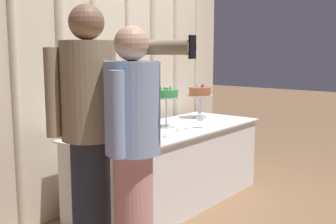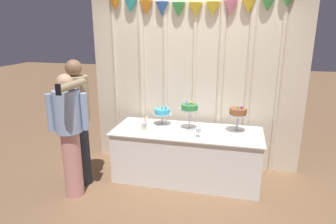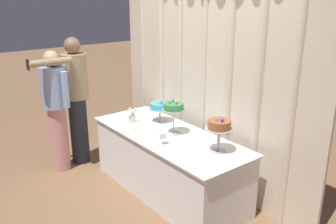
{
  "view_description": "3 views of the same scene",
  "coord_description": "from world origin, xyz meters",
  "px_view_note": "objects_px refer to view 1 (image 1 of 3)",
  "views": [
    {
      "loc": [
        -3.02,
        -2.27,
        1.45
      ],
      "look_at": [
        -0.04,
        0.09,
        0.89
      ],
      "focal_mm": 44.31,
      "sensor_mm": 36.0,
      "label": 1
    },
    {
      "loc": [
        0.65,
        -3.71,
        2.12
      ],
      "look_at": [
        -0.27,
        0.1,
        0.98
      ],
      "focal_mm": 31.53,
      "sensor_mm": 36.0,
      "label": 2
    },
    {
      "loc": [
        2.99,
        -2.24,
        2.27
      ],
      "look_at": [
        -0.17,
        0.23,
        0.92
      ],
      "focal_mm": 38.55,
      "sensor_mm": 36.0,
      "label": 3
    }
  ],
  "objects_px": {
    "cake_table": "(170,166)",
    "guest_man_dark_suit": "(133,153)",
    "tealight_near_right": "(187,128)",
    "guest_girl_blue_dress": "(90,134)",
    "tealight_near_left": "(177,130)",
    "flower_vase": "(136,131)",
    "tealight_far_left": "(165,136)",
    "cake_display_rightmost": "(200,94)",
    "wine_glass": "(200,118)",
    "cake_display_leftmost": "(126,112)",
    "cake_display_center": "(166,96)"
  },
  "relations": [
    {
      "from": "cake_display_leftmost",
      "to": "cake_display_center",
      "type": "xyz_separation_m",
      "value": [
        0.42,
        -0.12,
        0.11
      ]
    },
    {
      "from": "cake_table",
      "to": "guest_girl_blue_dress",
      "type": "height_order",
      "value": "guest_girl_blue_dress"
    },
    {
      "from": "cake_table",
      "to": "wine_glass",
      "type": "relative_size",
      "value": 15.83
    },
    {
      "from": "cake_display_leftmost",
      "to": "cake_display_rightmost",
      "type": "relative_size",
      "value": 0.78
    },
    {
      "from": "wine_glass",
      "to": "tealight_near_left",
      "type": "height_order",
      "value": "wine_glass"
    },
    {
      "from": "cake_table",
      "to": "cake_display_center",
      "type": "height_order",
      "value": "cake_display_center"
    },
    {
      "from": "flower_vase",
      "to": "tealight_near_left",
      "type": "relative_size",
      "value": 5.12
    },
    {
      "from": "cake_table",
      "to": "tealight_near_right",
      "type": "height_order",
      "value": "tealight_near_right"
    },
    {
      "from": "cake_table",
      "to": "guest_man_dark_suit",
      "type": "bearing_deg",
      "value": -149.75
    },
    {
      "from": "wine_glass",
      "to": "guest_girl_blue_dress",
      "type": "relative_size",
      "value": 0.08
    },
    {
      "from": "wine_glass",
      "to": "tealight_far_left",
      "type": "relative_size",
      "value": 2.69
    },
    {
      "from": "tealight_near_left",
      "to": "tealight_near_right",
      "type": "relative_size",
      "value": 0.77
    },
    {
      "from": "cake_table",
      "to": "wine_glass",
      "type": "distance_m",
      "value": 0.54
    },
    {
      "from": "cake_display_center",
      "to": "cake_display_rightmost",
      "type": "distance_m",
      "value": 0.66
    },
    {
      "from": "tealight_near_left",
      "to": "guest_man_dark_suit",
      "type": "bearing_deg",
      "value": -153.27
    },
    {
      "from": "cake_table",
      "to": "cake_display_center",
      "type": "xyz_separation_m",
      "value": [
        0.02,
        0.06,
        0.66
      ]
    },
    {
      "from": "tealight_far_left",
      "to": "tealight_near_right",
      "type": "height_order",
      "value": "same"
    },
    {
      "from": "cake_display_center",
      "to": "wine_glass",
      "type": "xyz_separation_m",
      "value": [
        0.17,
        -0.28,
        -0.2
      ]
    },
    {
      "from": "cake_display_center",
      "to": "tealight_far_left",
      "type": "distance_m",
      "value": 0.55
    },
    {
      "from": "cake_table",
      "to": "cake_display_leftmost",
      "type": "relative_size",
      "value": 7.11
    },
    {
      "from": "cake_display_rightmost",
      "to": "flower_vase",
      "type": "bearing_deg",
      "value": -169.76
    },
    {
      "from": "cake_table",
      "to": "tealight_far_left",
      "type": "distance_m",
      "value": 0.56
    },
    {
      "from": "cake_display_rightmost",
      "to": "guest_girl_blue_dress",
      "type": "xyz_separation_m",
      "value": [
        -2.06,
        -0.59,
        -0.04
      ]
    },
    {
      "from": "tealight_far_left",
      "to": "cake_display_leftmost",
      "type": "bearing_deg",
      "value": 97.44
    },
    {
      "from": "wine_glass",
      "to": "cake_display_leftmost",
      "type": "bearing_deg",
      "value": 146.19
    },
    {
      "from": "cake_display_rightmost",
      "to": "tealight_near_left",
      "type": "distance_m",
      "value": 0.84
    },
    {
      "from": "cake_display_leftmost",
      "to": "cake_display_center",
      "type": "height_order",
      "value": "cake_display_center"
    },
    {
      "from": "flower_vase",
      "to": "cake_table",
      "type": "bearing_deg",
      "value": 10.55
    },
    {
      "from": "cake_table",
      "to": "tealight_far_left",
      "type": "height_order",
      "value": "tealight_far_left"
    },
    {
      "from": "cake_table",
      "to": "guest_man_dark_suit",
      "type": "xyz_separation_m",
      "value": [
        -1.33,
        -0.78,
        0.51
      ]
    },
    {
      "from": "tealight_far_left",
      "to": "guest_girl_blue_dress",
      "type": "distance_m",
      "value": 1.09
    },
    {
      "from": "cake_display_center",
      "to": "guest_girl_blue_dress",
      "type": "height_order",
      "value": "guest_girl_blue_dress"
    },
    {
      "from": "tealight_near_left",
      "to": "tealight_near_right",
      "type": "xyz_separation_m",
      "value": [
        0.14,
        -0.01,
        0.0
      ]
    },
    {
      "from": "cake_table",
      "to": "cake_display_rightmost",
      "type": "relative_size",
      "value": 5.52
    },
    {
      "from": "guest_girl_blue_dress",
      "to": "cake_display_center",
      "type": "bearing_deg",
      "value": 20.9
    },
    {
      "from": "tealight_far_left",
      "to": "tealight_near_left",
      "type": "xyz_separation_m",
      "value": [
        0.27,
        0.08,
        0.0
      ]
    },
    {
      "from": "tealight_near_left",
      "to": "tealight_near_right",
      "type": "distance_m",
      "value": 0.14
    },
    {
      "from": "guest_girl_blue_dress",
      "to": "guest_man_dark_suit",
      "type": "xyz_separation_m",
      "value": [
        0.05,
        -0.3,
        -0.08
      ]
    },
    {
      "from": "tealight_near_left",
      "to": "guest_man_dark_suit",
      "type": "height_order",
      "value": "guest_man_dark_suit"
    },
    {
      "from": "flower_vase",
      "to": "wine_glass",
      "type": "bearing_deg",
      "value": -7.88
    },
    {
      "from": "cake_display_center",
      "to": "cake_display_rightmost",
      "type": "relative_size",
      "value": 1.1
    },
    {
      "from": "cake_display_rightmost",
      "to": "tealight_near_right",
      "type": "distance_m",
      "value": 0.71
    },
    {
      "from": "tealight_far_left",
      "to": "guest_girl_blue_dress",
      "type": "bearing_deg",
      "value": -166.34
    },
    {
      "from": "cake_display_leftmost",
      "to": "tealight_far_left",
      "type": "xyz_separation_m",
      "value": [
        0.05,
        -0.4,
        -0.17
      ]
    },
    {
      "from": "cake_table",
      "to": "tealight_near_right",
      "type": "xyz_separation_m",
      "value": [
        0.06,
        -0.16,
        0.37
      ]
    },
    {
      "from": "flower_vase",
      "to": "tealight_near_left",
      "type": "distance_m",
      "value": 0.51
    },
    {
      "from": "cake_table",
      "to": "guest_man_dark_suit",
      "type": "distance_m",
      "value": 1.62
    },
    {
      "from": "flower_vase",
      "to": "guest_girl_blue_dress",
      "type": "bearing_deg",
      "value": -155.35
    },
    {
      "from": "cake_display_rightmost",
      "to": "tealight_near_left",
      "type": "xyz_separation_m",
      "value": [
        -0.75,
        -0.26,
        -0.25
      ]
    },
    {
      "from": "tealight_near_left",
      "to": "guest_man_dark_suit",
      "type": "relative_size",
      "value": 0.02
    }
  ]
}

